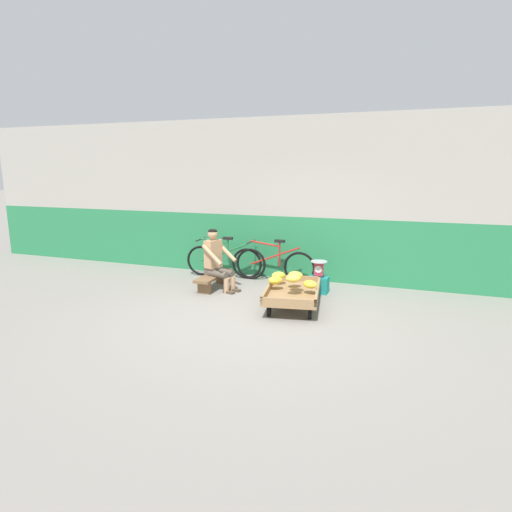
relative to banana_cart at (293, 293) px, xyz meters
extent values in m
plane|color=gray|center=(-0.36, -0.84, -0.24)|extent=(80.00, 80.00, 0.00)
cube|color=#287F4C|center=(-0.36, 1.96, 0.40)|extent=(16.00, 0.30, 1.29)
cube|color=#A8A399|center=(-0.36, 1.96, 2.03)|extent=(16.00, 0.30, 1.97)
cube|color=#99754C|center=(0.00, 0.00, -0.01)|extent=(1.07, 1.56, 0.05)
cube|color=#99754C|center=(-0.39, -0.07, 0.07)|extent=(0.28, 1.43, 0.10)
cube|color=#99754C|center=(0.39, 0.07, 0.07)|extent=(0.28, 1.43, 0.10)
cube|color=#99754C|center=(-0.12, 0.69, 0.07)|extent=(0.83, 0.18, 0.10)
cube|color=#99754C|center=(0.12, -0.69, 0.07)|extent=(0.83, 0.18, 0.10)
cylinder|color=black|center=(-0.40, 0.44, -0.15)|extent=(0.08, 0.19, 0.18)
cylinder|color=black|center=(0.22, 0.55, -0.15)|extent=(0.08, 0.19, 0.18)
cylinder|color=black|center=(-0.22, -0.55, -0.15)|extent=(0.08, 0.19, 0.18)
cylinder|color=black|center=(0.40, -0.44, -0.15)|extent=(0.08, 0.19, 0.18)
ellipsoid|color=yellow|center=(-0.36, 0.35, 0.18)|extent=(0.30, 0.29, 0.13)
ellipsoid|color=yellow|center=(0.29, -0.03, 0.18)|extent=(0.29, 0.26, 0.13)
ellipsoid|color=gold|center=(-0.30, 0.02, 0.18)|extent=(0.30, 0.28, 0.13)
ellipsoid|color=yellow|center=(-0.05, 0.24, 0.18)|extent=(0.30, 0.29, 0.13)
ellipsoid|color=gold|center=(0.05, -0.04, 0.32)|extent=(0.26, 0.21, 0.13)
ellipsoid|color=yellow|center=(0.06, -0.20, 0.30)|extent=(0.30, 0.27, 0.13)
cube|color=brown|center=(-1.72, 0.59, 0.00)|extent=(0.30, 1.10, 0.05)
cube|color=brown|center=(-1.72, 0.97, -0.13)|extent=(0.24, 0.08, 0.22)
cube|color=brown|center=(-1.72, 0.20, -0.13)|extent=(0.24, 0.08, 0.22)
cylinder|color=tan|center=(-1.31, 0.56, -0.11)|extent=(0.10, 0.10, 0.27)
cube|color=#4C3D2D|center=(-1.25, 0.54, -0.22)|extent=(0.24, 0.15, 0.04)
cylinder|color=brown|center=(-1.50, 0.62, 0.08)|extent=(0.42, 0.24, 0.13)
cylinder|color=tan|center=(-1.36, 0.39, -0.11)|extent=(0.10, 0.10, 0.27)
cube|color=#4C3D2D|center=(-1.31, 0.37, -0.22)|extent=(0.24, 0.15, 0.04)
cylinder|color=brown|center=(-1.56, 0.45, 0.08)|extent=(0.42, 0.24, 0.13)
cube|color=brown|center=(-1.72, 0.59, 0.10)|extent=(0.29, 0.33, 0.14)
cube|color=tan|center=(-1.72, 0.59, 0.43)|extent=(0.26, 0.36, 0.52)
cylinder|color=tan|center=(-1.51, 0.73, 0.46)|extent=(0.47, 0.21, 0.36)
cylinder|color=tan|center=(-1.63, 0.35, 0.46)|extent=(0.47, 0.21, 0.36)
sphere|color=tan|center=(-1.72, 0.59, 0.80)|extent=(0.19, 0.19, 0.19)
ellipsoid|color=black|center=(-1.72, 0.59, 0.86)|extent=(0.17, 0.17, 0.09)
cube|color=#19847F|center=(0.21, 0.99, -0.09)|extent=(0.36, 0.28, 0.30)
cylinder|color=#28282D|center=(0.21, 0.99, 0.07)|extent=(0.20, 0.20, 0.03)
cube|color=#C6384C|center=(0.21, 0.99, 0.21)|extent=(0.16, 0.10, 0.24)
cylinder|color=white|center=(0.21, 0.93, 0.21)|extent=(0.13, 0.01, 0.13)
cylinder|color=#B2B5BA|center=(0.21, 0.99, 0.34)|extent=(0.30, 0.30, 0.01)
torus|color=black|center=(-2.41, 1.41, 0.08)|extent=(0.64, 0.10, 0.64)
torus|color=black|center=(-1.39, 1.48, 0.08)|extent=(0.64, 0.10, 0.64)
cylinder|color=#236B3D|center=(-1.90, 1.44, 0.28)|extent=(1.03, 0.11, 0.43)
cylinder|color=#236B3D|center=(-1.80, 1.45, 0.32)|extent=(0.04, 0.04, 0.48)
cylinder|color=#236B3D|center=(-2.10, 1.43, 0.52)|extent=(0.62, 0.08, 0.12)
cube|color=black|center=(-1.80, 1.45, 0.59)|extent=(0.21, 0.11, 0.05)
cylinder|color=black|center=(-2.41, 1.41, 0.54)|extent=(0.06, 0.48, 0.03)
torus|color=black|center=(-1.30, 1.48, 0.08)|extent=(0.64, 0.06, 0.64)
torus|color=black|center=(-0.28, 1.49, 0.08)|extent=(0.64, 0.06, 0.64)
cylinder|color=#AD231E|center=(-0.79, 1.48, 0.28)|extent=(1.03, 0.05, 0.43)
cylinder|color=#AD231E|center=(-0.69, 1.48, 0.32)|extent=(0.04, 0.04, 0.48)
cylinder|color=#AD231E|center=(-0.99, 1.48, 0.52)|extent=(0.62, 0.04, 0.12)
cube|color=black|center=(-0.69, 1.48, 0.59)|extent=(0.20, 0.10, 0.05)
cylinder|color=black|center=(-1.30, 1.48, 0.54)|extent=(0.03, 0.48, 0.03)
camera|label=1|loc=(1.77, -6.52, 1.99)|focal=30.00mm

